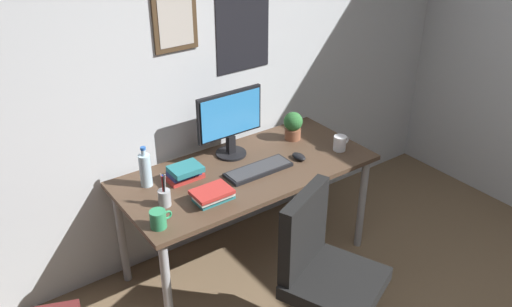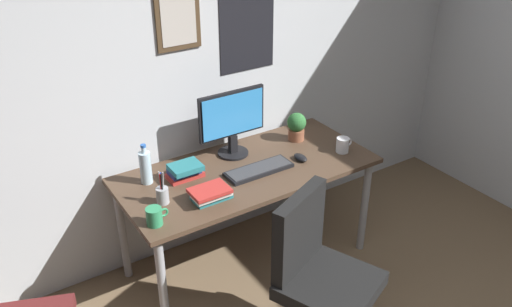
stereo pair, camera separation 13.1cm
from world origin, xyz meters
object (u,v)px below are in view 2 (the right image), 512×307
(water_bottle, at_px, (146,167))
(potted_plant, at_px, (296,126))
(pen_cup, at_px, (162,195))
(book_stack_right, at_px, (211,194))
(book_stack_left, at_px, (185,171))
(coffee_mug_far, at_px, (343,145))
(monitor, at_px, (232,120))
(coffee_mug_near, at_px, (155,216))
(computer_mouse, at_px, (300,158))
(keyboard, at_px, (259,170))
(office_chair, at_px, (317,270))

(water_bottle, height_order, potted_plant, water_bottle)
(potted_plant, xyz_separation_m, pen_cup, (-1.09, -0.22, -0.05))
(water_bottle, bearing_deg, book_stack_right, -58.20)
(book_stack_left, bearing_deg, coffee_mug_far, -14.33)
(monitor, xyz_separation_m, water_bottle, (-0.61, -0.03, -0.13))
(coffee_mug_far, distance_m, book_stack_left, 1.05)
(coffee_mug_near, xyz_separation_m, potted_plant, (1.21, 0.39, 0.06))
(computer_mouse, xyz_separation_m, book_stack_right, (-0.70, -0.09, 0.02))
(keyboard, bearing_deg, coffee_mug_far, -7.94)
(book_stack_left, xyz_separation_m, book_stack_right, (0.02, -0.29, -0.01))
(coffee_mug_near, bearing_deg, monitor, 31.12)
(computer_mouse, bearing_deg, water_bottle, 163.38)
(coffee_mug_far, bearing_deg, potted_plant, 115.95)
(water_bottle, height_order, coffee_mug_far, water_bottle)
(monitor, bearing_deg, book_stack_right, -133.48)
(book_stack_right, bearing_deg, computer_mouse, 7.60)
(monitor, height_order, coffee_mug_near, monitor)
(pen_cup, distance_m, book_stack_right, 0.27)
(keyboard, relative_size, water_bottle, 1.70)
(book_stack_left, bearing_deg, coffee_mug_near, -135.29)
(pen_cup, relative_size, book_stack_right, 0.86)
(monitor, distance_m, potted_plant, 0.49)
(keyboard, xyz_separation_m, computer_mouse, (0.30, -0.02, 0.01))
(office_chair, distance_m, keyboard, 0.77)
(computer_mouse, height_order, book_stack_left, book_stack_left)
(office_chair, height_order, keyboard, office_chair)
(office_chair, relative_size, pen_cup, 4.75)
(office_chair, relative_size, coffee_mug_far, 7.87)
(computer_mouse, height_order, book_stack_right, book_stack_right)
(coffee_mug_far, xyz_separation_m, book_stack_left, (-1.01, 0.26, -0.00))
(computer_mouse, bearing_deg, potted_plant, 58.96)
(coffee_mug_near, height_order, potted_plant, potted_plant)
(keyboard, bearing_deg, coffee_mug_near, -167.87)
(pen_cup, bearing_deg, computer_mouse, -1.58)
(potted_plant, bearing_deg, book_stack_right, -158.02)
(coffee_mug_near, bearing_deg, office_chair, -40.90)
(office_chair, relative_size, coffee_mug_near, 7.68)
(office_chair, distance_m, water_bottle, 1.15)
(keyboard, distance_m, computer_mouse, 0.30)
(office_chair, height_order, coffee_mug_far, office_chair)
(water_bottle, relative_size, coffee_mug_near, 2.04)
(computer_mouse, relative_size, book_stack_right, 0.47)
(coffee_mug_near, relative_size, potted_plant, 0.63)
(office_chair, distance_m, computer_mouse, 0.84)
(keyboard, xyz_separation_m, potted_plant, (0.45, 0.22, 0.09))
(office_chair, bearing_deg, potted_plant, 59.67)
(water_bottle, bearing_deg, coffee_mug_near, -107.09)
(keyboard, bearing_deg, book_stack_left, 157.05)
(computer_mouse, relative_size, water_bottle, 0.44)
(keyboard, xyz_separation_m, book_stack_left, (-0.41, 0.18, 0.04))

